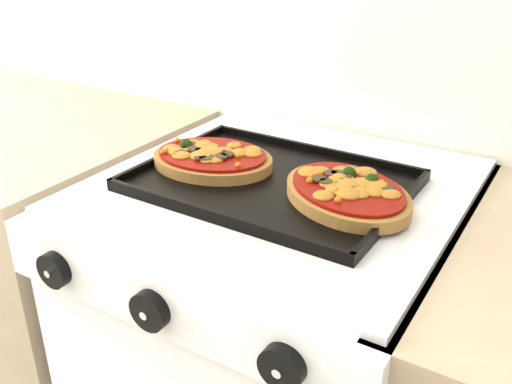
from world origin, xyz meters
The scene contains 7 objects.
control_panel centered at (0.04, 1.39, 0.85)m, with size 0.60×0.02×0.09m, color white.
knob_left centered at (-0.15, 1.37, 0.85)m, with size 0.06×0.06×0.02m, color black.
knob_center centered at (0.03, 1.37, 0.85)m, with size 0.06×0.06×0.02m, color black.
knob_right centered at (0.23, 1.37, 0.85)m, with size 0.06×0.06×0.02m, color black.
baking_tray centered at (0.03, 1.68, 0.92)m, with size 0.43×0.32×0.02m, color black.
pizza_left centered at (-0.09, 1.68, 0.94)m, with size 0.22×0.17×0.03m, color olive, non-canonical shape.
pizza_right centered at (0.17, 1.67, 0.94)m, with size 0.23×0.17×0.03m, color olive, non-canonical shape.
Camera 1 is at (0.46, 0.93, 1.31)m, focal length 40.00 mm.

